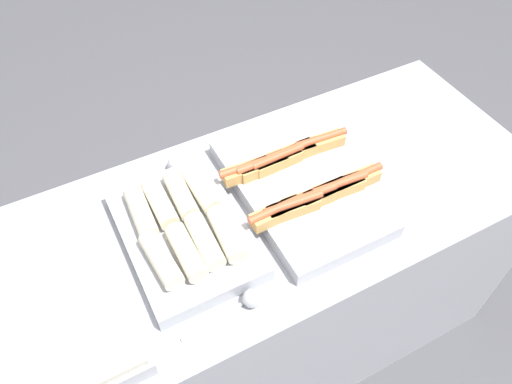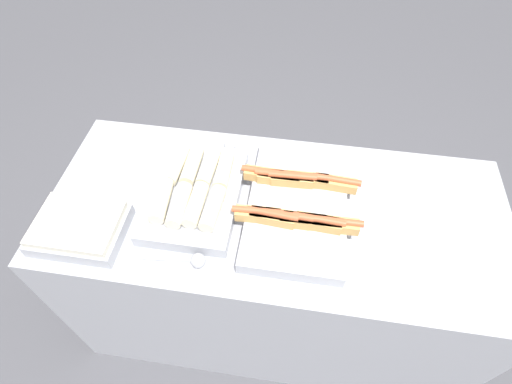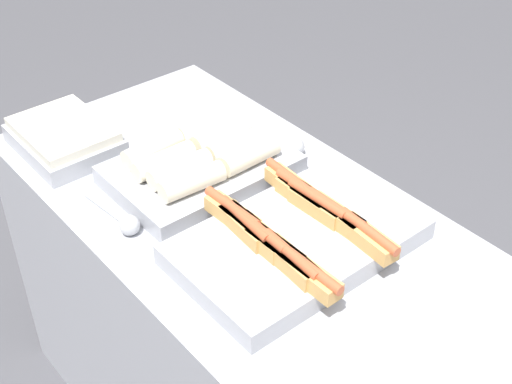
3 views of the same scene
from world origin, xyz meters
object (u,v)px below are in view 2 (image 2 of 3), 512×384
Objects in this scene: serving_spoon_far at (226,147)px; tray_wraps at (195,191)px; serving_spoon_near at (194,260)px; tray_side_front at (79,228)px; tray_hotdogs at (297,205)px.

tray_wraps is at bearing -103.19° from serving_spoon_far.
serving_spoon_near is 0.98× the size of serving_spoon_far.
tray_side_front reaches higher than serving_spoon_near.
tray_wraps reaches higher than tray_hotdogs.
tray_side_front is 0.40m from serving_spoon_near.
tray_hotdogs is 0.36m from tray_wraps.
tray_wraps is 2.00× the size of serving_spoon_far.
tray_side_front is (-0.69, -0.20, -0.00)m from tray_hotdogs.
tray_side_front is 0.60m from serving_spoon_far.
tray_hotdogs reaches higher than serving_spoon_near.
serving_spoon_far is at bearing 76.81° from tray_wraps.
tray_wraps reaches higher than serving_spoon_near.
tray_hotdogs is at bearing -40.63° from serving_spoon_far.
tray_wraps is 0.39m from tray_side_front.
tray_hotdogs is 0.39m from serving_spoon_near.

